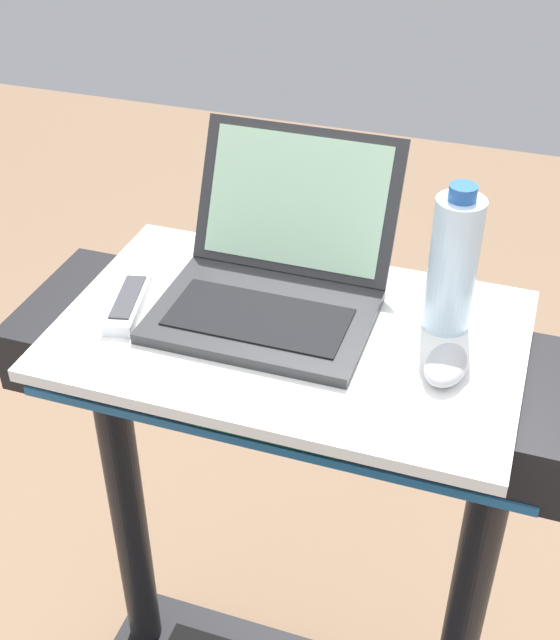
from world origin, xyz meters
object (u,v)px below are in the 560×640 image
(laptop, at_px, (274,277))
(water_bottle, at_px, (453,263))
(tv_remote, at_px, (128,302))
(computer_mouse, at_px, (446,365))

(laptop, relative_size, water_bottle, 1.46)
(water_bottle, bearing_deg, tv_remote, -166.44)
(laptop, bearing_deg, water_bottle, 7.61)
(water_bottle, xyz_separation_m, tv_remote, (-0.48, -0.12, -0.10))
(laptop, height_order, tv_remote, laptop)
(computer_mouse, bearing_deg, laptop, 166.90)
(computer_mouse, height_order, tv_remote, computer_mouse)
(computer_mouse, relative_size, tv_remote, 0.60)
(tv_remote, bearing_deg, computer_mouse, -0.64)
(laptop, xyz_separation_m, tv_remote, (-0.21, -0.09, -0.04))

